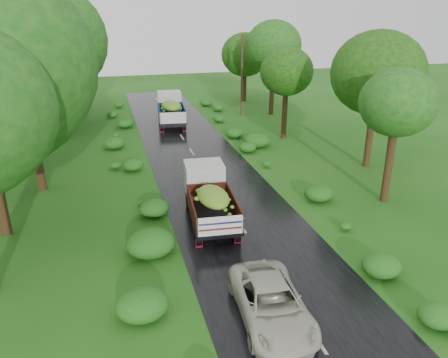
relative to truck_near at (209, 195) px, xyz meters
name	(u,v)px	position (x,y,z in m)	size (l,w,h in m)	color
ground	(315,337)	(1.33, -9.01, -1.36)	(120.00, 120.00, 0.00)	#164E10
road	(262,257)	(1.33, -4.01, -1.35)	(6.50, 80.00, 0.02)	black
road_lines	(254,245)	(1.33, -3.01, -1.34)	(0.12, 69.60, 0.00)	#BFB78C
truck_near	(209,195)	(0.00, 0.00, 0.00)	(2.50, 5.89, 2.41)	black
truck_far	(171,108)	(1.16, 19.49, 0.12)	(2.78, 6.41, 2.62)	black
car	(272,303)	(0.25, -7.82, -0.69)	(2.17, 4.71, 1.31)	beige
utility_pole	(242,75)	(8.36, 21.22, 2.53)	(1.25, 0.63, 7.57)	#382616
trees_left	(25,55)	(-9.10, 11.91, 5.69)	(5.92, 34.79, 9.72)	black
trees_right	(299,64)	(10.83, 13.93, 4.28)	(5.90, 30.98, 7.97)	black
shrubs	(211,176)	(1.33, 4.99, -1.01)	(11.90, 44.00, 0.70)	#225614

